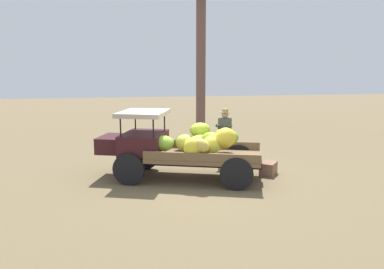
# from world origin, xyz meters

# --- Properties ---
(ground_plane) EXTENTS (60.00, 60.00, 0.00)m
(ground_plane) POSITION_xyz_m (0.00, 0.00, 0.00)
(ground_plane) COLOR brown
(truck) EXTENTS (4.66, 2.87, 1.86)m
(truck) POSITION_xyz_m (0.48, -0.23, 0.92)
(truck) COLOR #351318
(truck) RESTS_ON ground
(farmer) EXTENTS (0.56, 0.53, 1.77)m
(farmer) POSITION_xyz_m (-1.20, -1.48, 1.01)
(farmer) COLOR #334A41
(farmer) RESTS_ON ground
(wooden_crate) EXTENTS (0.65, 0.68, 0.36)m
(wooden_crate) POSITION_xyz_m (-2.15, -0.13, 0.18)
(wooden_crate) COLOR #845E48
(wooden_crate) RESTS_ON ground
(loose_banana_bunch) EXTENTS (0.44, 0.55, 0.38)m
(loose_banana_bunch) POSITION_xyz_m (-0.93, -2.10, 0.18)
(loose_banana_bunch) COLOR gold
(loose_banana_bunch) RESTS_ON ground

